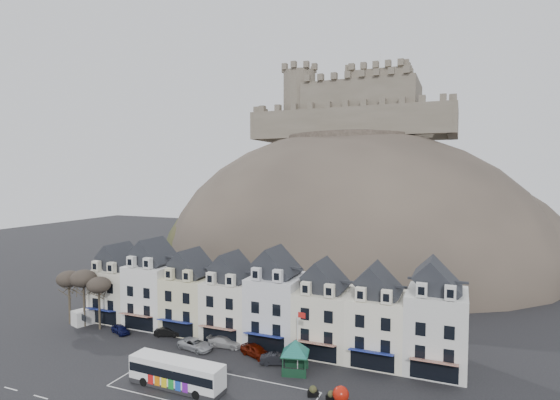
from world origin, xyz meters
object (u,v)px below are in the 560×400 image
at_px(car_black, 168,332).
at_px(white_van, 90,316).
at_px(car_white, 225,342).
at_px(car_charcoal, 277,359).
at_px(car_maroon, 256,350).
at_px(car_silver, 195,344).
at_px(red_buoy, 341,396).
at_px(bus_shelter, 295,347).
at_px(bus, 177,372).
at_px(car_navy, 120,329).
at_px(flagpole, 298,337).

bearing_deg(car_black, white_van, 71.36).
distance_m(car_black, car_white, 9.35).
relative_size(white_van, car_charcoal, 1.32).
relative_size(car_white, car_maroon, 1.04).
bearing_deg(car_silver, red_buoy, -95.62).
distance_m(bus_shelter, car_white, 12.08).
distance_m(red_buoy, car_white, 19.95).
relative_size(bus, car_white, 2.36).
relative_size(white_van, car_maroon, 1.19).
distance_m(car_navy, car_white, 16.42).
distance_m(white_van, car_black, 14.70).
xyz_separation_m(white_van, car_charcoal, (32.52, -2.50, -0.46)).
distance_m(bus, car_black, 15.66).
height_order(flagpole, car_black, flagpole).
distance_m(white_van, car_charcoal, 32.62).
relative_size(bus, bus_shelter, 1.83).
distance_m(flagpole, car_maroon, 7.56).
bearing_deg(car_charcoal, flagpole, -126.21).
bearing_deg(car_black, car_silver, -130.52).
distance_m(flagpole, car_charcoal, 4.77).
bearing_deg(white_van, car_charcoal, 13.66).
bearing_deg(car_maroon, bus, 179.97).
relative_size(bus_shelter, car_white, 1.29).
relative_size(red_buoy, car_white, 0.43).
xyz_separation_m(red_buoy, car_silver, (-21.16, 6.26, -0.34)).
relative_size(red_buoy, white_van, 0.38).
bearing_deg(car_silver, car_white, -43.24).
distance_m(car_silver, car_white, 3.86).
xyz_separation_m(car_silver, car_maroon, (8.24, 1.09, 0.08)).
height_order(car_navy, car_maroon, car_maroon).
relative_size(white_van, car_silver, 1.09).
bearing_deg(car_silver, flagpole, -82.61).
height_order(bus, car_silver, bus).
height_order(red_buoy, flagpole, flagpole).
relative_size(car_black, car_charcoal, 0.94).
relative_size(car_black, car_maroon, 0.85).
distance_m(bus, car_silver, 10.23).
relative_size(bus_shelter, white_van, 1.13).
distance_m(car_maroon, car_charcoal, 3.53).
bearing_deg(bus_shelter, red_buoy, -50.32).
relative_size(bus, car_charcoal, 2.75).
distance_m(bus, red_buoy, 17.58).
relative_size(car_silver, car_white, 1.04).
xyz_separation_m(bus_shelter, white_van, (-35.36, 3.73, -1.94)).
bearing_deg(flagpole, bus, -141.72).
bearing_deg(bus, car_silver, 113.91).
height_order(car_black, car_maroon, car_maroon).
bearing_deg(bus, red_buoy, 11.88).
bearing_deg(car_navy, car_silver, -70.28).
distance_m(bus, car_navy, 19.90).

